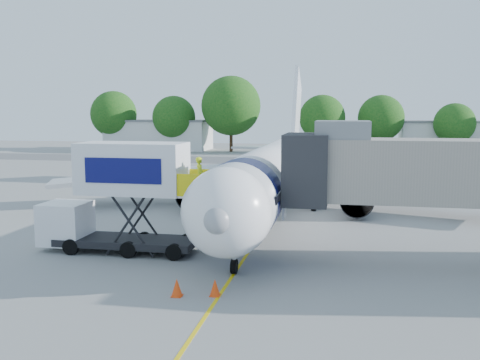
# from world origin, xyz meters

# --- Properties ---
(ground) EXTENTS (160.00, 160.00, 0.00)m
(ground) POSITION_xyz_m (0.00, 0.00, 0.00)
(ground) COLOR gray
(ground) RESTS_ON ground
(guidance_line) EXTENTS (0.15, 70.00, 0.01)m
(guidance_line) POSITION_xyz_m (0.00, 0.00, 0.01)
(guidance_line) COLOR yellow
(guidance_line) RESTS_ON ground
(taxiway_strip) EXTENTS (120.00, 10.00, 0.01)m
(taxiway_strip) POSITION_xyz_m (0.00, 42.00, 0.00)
(taxiway_strip) COLOR #59595B
(taxiway_strip) RESTS_ON ground
(aircraft) EXTENTS (34.17, 37.73, 11.35)m
(aircraft) POSITION_xyz_m (0.00, 4.12, 2.95)
(aircraft) COLOR white
(aircraft) RESTS_ON ground
(jet_bridge) EXTENTS (13.90, 3.20, 6.60)m
(jet_bridge) POSITION_xyz_m (7.99, -7.00, 4.34)
(jet_bridge) COLOR gray
(jet_bridge) RESTS_ON ground
(catering_hiloader) EXTENTS (8.54, 2.44, 5.50)m
(catering_hiloader) POSITION_xyz_m (-6.27, -7.00, 2.76)
(catering_hiloader) COLOR black
(catering_hiloader) RESTS_ON ground
(safety_cone_a) EXTENTS (0.42, 0.42, 0.67)m
(safety_cone_a) POSITION_xyz_m (-0.16, -12.40, 0.32)
(safety_cone_a) COLOR #F03F0C
(safety_cone_a) RESTS_ON ground
(safety_cone_b) EXTENTS (0.44, 0.44, 0.70)m
(safety_cone_b) POSITION_xyz_m (-1.58, -12.72, 0.34)
(safety_cone_b) COLOR #F03F0C
(safety_cone_b) RESTS_ON ground
(outbuilding_left) EXTENTS (18.40, 8.40, 5.30)m
(outbuilding_left) POSITION_xyz_m (-28.00, 60.00, 2.66)
(outbuilding_left) COLOR silver
(outbuilding_left) RESTS_ON ground
(outbuilding_right) EXTENTS (16.40, 7.40, 5.30)m
(outbuilding_right) POSITION_xyz_m (22.00, 62.00, 2.66)
(outbuilding_right) COLOR silver
(outbuilding_right) RESTS_ON ground
(tree_a) EXTENTS (8.16, 8.16, 10.41)m
(tree_a) POSITION_xyz_m (-35.72, 58.14, 6.32)
(tree_a) COLOR #382314
(tree_a) RESTS_ON ground
(tree_b) EXTENTS (7.45, 7.45, 9.50)m
(tree_b) POSITION_xyz_m (-24.35, 57.52, 5.76)
(tree_b) COLOR #382314
(tree_b) RESTS_ON ground
(tree_c) EXTENTS (10.01, 10.01, 12.76)m
(tree_c) POSITION_xyz_m (-14.17, 57.23, 7.75)
(tree_c) COLOR #382314
(tree_c) RESTS_ON ground
(tree_d) EXTENTS (7.47, 7.47, 9.53)m
(tree_d) POSITION_xyz_m (1.08, 56.87, 5.78)
(tree_d) COLOR #382314
(tree_d) RESTS_ON ground
(tree_e) EXTENTS (7.44, 7.44, 9.49)m
(tree_e) POSITION_xyz_m (10.48, 58.25, 5.76)
(tree_e) COLOR #382314
(tree_e) RESTS_ON ground
(tree_f) EXTENTS (6.38, 6.38, 8.14)m
(tree_f) POSITION_xyz_m (21.62, 57.43, 4.93)
(tree_f) COLOR #382314
(tree_f) RESTS_ON ground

